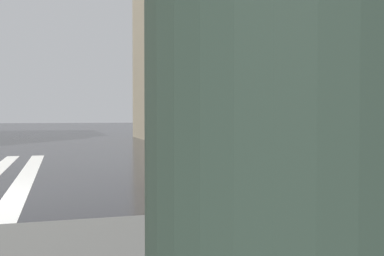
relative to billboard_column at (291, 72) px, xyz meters
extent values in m
cube|color=silver|center=(12.10, 1.94, -1.90)|extent=(13.00, 0.50, 0.01)
cube|color=beige|center=(27.98, -15.55, 6.61)|extent=(14.75, 21.48, 17.03)
cube|color=#591419|center=(20.00, -15.55, 1.09)|extent=(1.20, 15.03, 0.24)
cylinder|color=#28382D|center=(0.00, 0.00, -0.31)|extent=(1.33, 1.33, 2.89)
cube|color=#19517F|center=(0.67, 0.00, -0.17)|extent=(0.02, 1.00, 1.85)
cube|color=#4C4C51|center=(7.10, -4.39, -1.30)|extent=(1.75, 4.10, 0.60)
cube|color=#232833|center=(7.10, -4.54, -0.75)|extent=(1.54, 2.46, 0.50)
cylinder|color=black|center=(6.28, -3.14, -1.60)|extent=(0.20, 0.62, 0.62)
cylinder|color=black|center=(7.93, -3.14, -1.60)|extent=(0.20, 0.62, 0.62)
cylinder|color=black|center=(6.28, -5.64, -1.60)|extent=(0.20, 0.62, 0.62)
cylinder|color=black|center=(7.93, -5.64, -1.60)|extent=(0.20, 0.62, 0.62)
camera|label=1|loc=(-1.82, 1.01, -0.20)|focal=41.80mm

